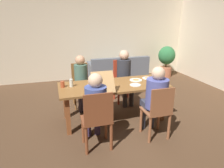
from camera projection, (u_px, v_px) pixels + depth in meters
ground_plane at (113, 119)px, 3.99m from camera, size 20.00×20.00×0.00m
back_wall at (86, 34)px, 6.28m from camera, size 6.92×0.12×2.86m
dining_table at (113, 89)px, 3.79m from camera, size 2.04×0.86×0.73m
chair_0 at (158, 112)px, 3.20m from camera, size 0.41×0.40×0.92m
person_0 at (155, 95)px, 3.24m from camera, size 0.35×0.50×1.21m
chair_1 at (97, 120)px, 2.91m from camera, size 0.44×0.38×0.95m
person_1 at (95, 103)px, 2.98m from camera, size 0.32×0.55×1.19m
chair_2 at (81, 82)px, 4.50m from camera, size 0.39×0.41×0.96m
person_2 at (81, 78)px, 4.30m from camera, size 0.28×0.51×1.17m
chair_3 at (122, 79)px, 4.76m from camera, size 0.42×0.40×0.98m
person_3 at (125, 73)px, 4.56m from camera, size 0.32×0.54×1.24m
pizza_box_0 at (100, 86)px, 3.53m from camera, size 0.38×0.57×0.36m
plate_0 at (136, 80)px, 4.00m from camera, size 0.25×0.25×0.03m
plate_1 at (147, 78)px, 4.13m from camera, size 0.21×0.21×0.03m
plate_2 at (135, 85)px, 3.71m from camera, size 0.21×0.21×0.01m
drinking_glass_0 at (71, 83)px, 3.61m from camera, size 0.07×0.07×0.15m
drinking_glass_1 at (63, 84)px, 3.59m from camera, size 0.08×0.08×0.11m
drinking_glass_2 at (157, 83)px, 3.67m from camera, size 0.06×0.06×0.12m
couch at (117, 73)px, 6.22m from camera, size 1.76×0.91×0.83m
potted_plant at (166, 59)px, 6.71m from camera, size 0.56×0.56×1.04m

